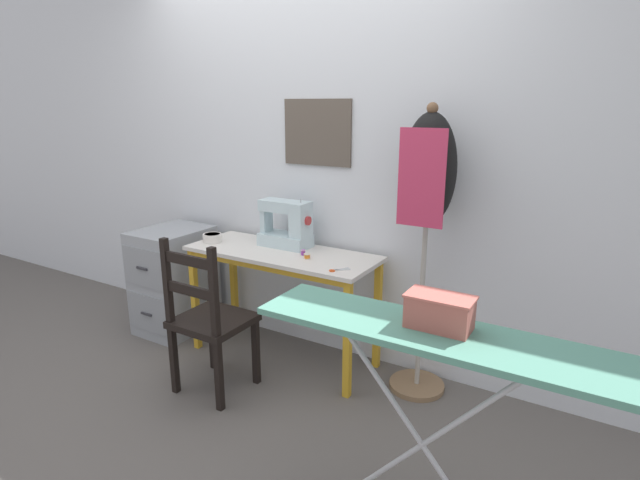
% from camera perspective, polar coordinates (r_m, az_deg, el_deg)
% --- Properties ---
extents(ground_plane, '(14.00, 14.00, 0.00)m').
position_cam_1_polar(ground_plane, '(3.23, -6.66, -14.76)').
color(ground_plane, '#5B5651').
extents(wall_back, '(10.00, 0.07, 2.55)m').
position_cam_1_polar(wall_back, '(3.26, -1.50, 9.32)').
color(wall_back, silver).
rests_on(wall_back, ground_plane).
extents(sewing_table, '(1.23, 0.47, 0.73)m').
position_cam_1_polar(sewing_table, '(3.14, -4.53, -2.99)').
color(sewing_table, silver).
rests_on(sewing_table, ground_plane).
extents(sewing_machine, '(0.35, 0.17, 0.32)m').
position_cam_1_polar(sewing_machine, '(3.18, -3.70, 1.68)').
color(sewing_machine, silver).
rests_on(sewing_machine, sewing_table).
extents(fabric_bowl, '(0.13, 0.13, 0.06)m').
position_cam_1_polar(fabric_bowl, '(3.39, -12.20, 0.26)').
color(fabric_bowl, silver).
rests_on(fabric_bowl, sewing_table).
extents(scissors, '(0.10, 0.11, 0.01)m').
position_cam_1_polar(scissors, '(2.76, 1.86, -3.47)').
color(scissors, silver).
rests_on(scissors, sewing_table).
extents(thread_spool_near_machine, '(0.03, 0.03, 0.03)m').
position_cam_1_polar(thread_spool_near_machine, '(3.02, -1.94, -1.47)').
color(thread_spool_near_machine, purple).
rests_on(thread_spool_near_machine, sewing_table).
extents(thread_spool_mid_table, '(0.04, 0.04, 0.03)m').
position_cam_1_polar(thread_spool_mid_table, '(2.96, -1.48, -1.86)').
color(thread_spool_mid_table, orange).
rests_on(thread_spool_mid_table, sewing_table).
extents(wooden_chair, '(0.40, 0.38, 0.92)m').
position_cam_1_polar(wooden_chair, '(2.91, -12.51, -9.03)').
color(wooden_chair, black).
rests_on(wooden_chair, ground_plane).
extents(filing_cabinet, '(0.41, 0.54, 0.75)m').
position_cam_1_polar(filing_cabinet, '(3.79, -16.33, -4.41)').
color(filing_cabinet, '#93999E').
rests_on(filing_cabinet, ground_plane).
extents(dress_form, '(0.32, 0.32, 1.62)m').
position_cam_1_polar(dress_form, '(2.70, 12.19, 5.57)').
color(dress_form, '#846647').
rests_on(dress_form, ground_plane).
extents(ironing_board, '(1.22, 0.31, 0.89)m').
position_cam_1_polar(ironing_board, '(1.76, 12.30, -11.51)').
color(ironing_board, '#518E7A').
rests_on(ironing_board, ground_plane).
extents(storage_box, '(0.22, 0.12, 0.12)m').
position_cam_1_polar(storage_box, '(1.74, 13.50, -7.96)').
color(storage_box, '#AD564C').
rests_on(storage_box, ironing_board).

